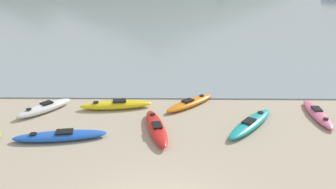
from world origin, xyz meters
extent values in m
cube|color=gray|center=(0.00, 43.90, 0.03)|extent=(160.00, 70.00, 0.06)
ellipsoid|color=yellow|center=(-2.08, 7.72, 0.17)|extent=(3.27, 1.19, 0.34)
cube|color=black|center=(-1.92, 7.75, 0.37)|extent=(0.63, 0.48, 0.05)
cylinder|color=black|center=(-2.95, 7.59, 0.35)|extent=(0.25, 0.25, 0.02)
ellipsoid|color=teal|center=(3.59, 5.84, 0.15)|extent=(2.57, 3.24, 0.30)
cube|color=black|center=(3.49, 5.70, 0.33)|extent=(0.67, 0.73, 0.05)
cylinder|color=black|center=(4.14, 6.62, 0.32)|extent=(0.24, 0.24, 0.02)
ellipsoid|color=blue|center=(-3.76, 4.64, 0.15)|extent=(3.56, 1.32, 0.29)
cube|color=black|center=(-3.58, 4.67, 0.32)|extent=(0.69, 0.52, 0.05)
cylinder|color=black|center=(-4.70, 4.49, 0.30)|extent=(0.27, 0.27, 0.02)
ellipsoid|color=#E5668C|center=(6.64, 6.91, 0.14)|extent=(0.68, 3.15, 0.28)
cube|color=black|center=(6.64, 7.06, 0.31)|extent=(0.36, 0.57, 0.05)
cylinder|color=black|center=(6.65, 6.04, 0.29)|extent=(0.22, 0.22, 0.02)
ellipsoid|color=white|center=(-5.17, 7.30, 0.18)|extent=(2.23, 2.54, 0.35)
cube|color=black|center=(-5.08, 7.41, 0.38)|extent=(0.59, 0.61, 0.05)
cylinder|color=black|center=(-5.64, 6.72, 0.36)|extent=(0.23, 0.23, 0.02)
ellipsoid|color=orange|center=(1.25, 8.09, 0.14)|extent=(2.54, 2.59, 0.27)
cube|color=black|center=(1.14, 7.98, 0.30)|extent=(0.63, 0.63, 0.05)
cylinder|color=black|center=(1.82, 8.68, 0.29)|extent=(0.22, 0.22, 0.02)
ellipsoid|color=red|center=(-0.18, 5.35, 0.17)|extent=(1.32, 3.48, 0.34)
cube|color=black|center=(-0.14, 5.19, 0.37)|extent=(0.47, 0.67, 0.05)
cylinder|color=black|center=(-0.37, 6.27, 0.36)|extent=(0.22, 0.22, 0.02)
camera|label=1|loc=(0.46, -8.56, 6.71)|focal=42.00mm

